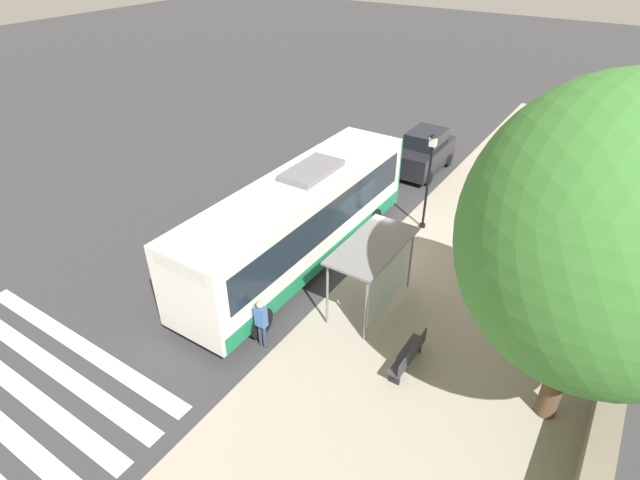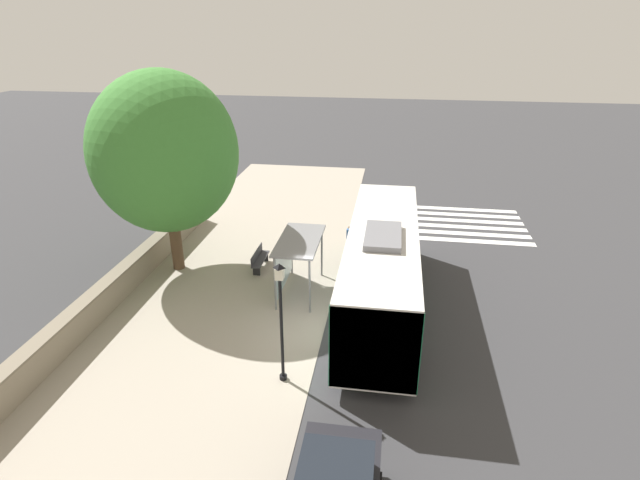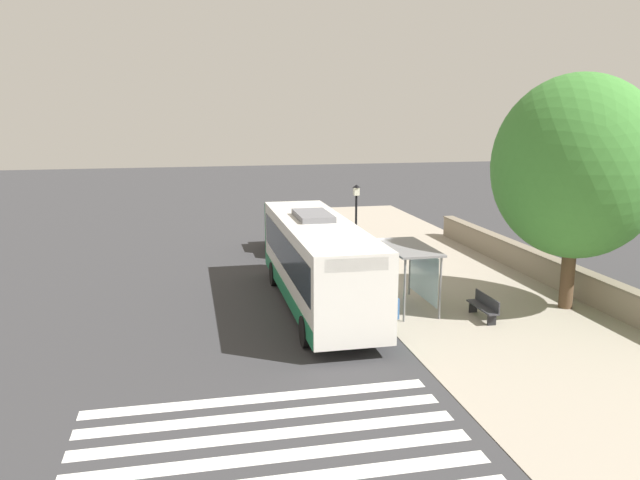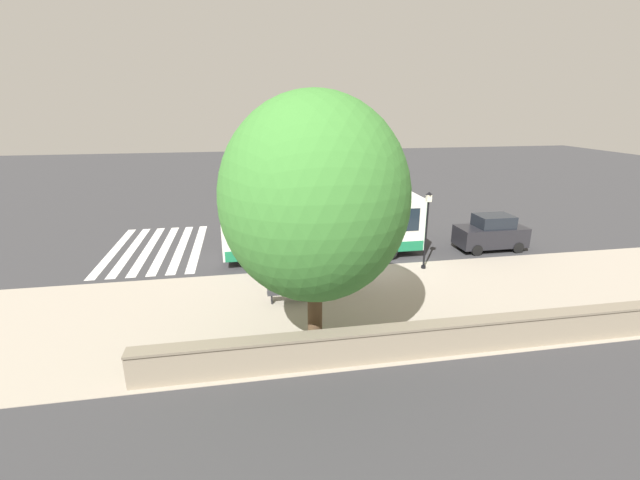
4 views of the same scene
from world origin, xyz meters
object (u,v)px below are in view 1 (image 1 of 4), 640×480
(bench, at_px, (408,355))
(shade_tree, at_px, (608,240))
(bus_shelter, at_px, (377,256))
(parked_car_behind_bus, at_px, (424,152))
(street_lamp_near, at_px, (429,174))
(bus, at_px, (300,219))
(pedestrian, at_px, (261,320))

(bench, distance_m, shade_tree, 6.11)
(bus_shelter, bearing_deg, parked_car_behind_bus, -74.77)
(bench, relative_size, street_lamp_near, 0.45)
(bus, height_order, pedestrian, bus)
(pedestrian, bearing_deg, street_lamp_near, -97.76)
(shade_tree, bearing_deg, bus, -12.64)
(bench, distance_m, parked_car_behind_bus, 13.48)
(parked_car_behind_bus, bearing_deg, shade_tree, 125.84)
(bench, bearing_deg, bus, -25.19)
(pedestrian, relative_size, parked_car_behind_bus, 0.44)
(bus, height_order, shade_tree, shade_tree)
(bus_shelter, relative_size, shade_tree, 0.39)
(shade_tree, distance_m, parked_car_behind_bus, 15.38)
(parked_car_behind_bus, bearing_deg, street_lamp_near, 113.70)
(street_lamp_near, bearing_deg, bus_shelter, 96.77)
(bus_shelter, height_order, bench, bus_shelter)
(bus, distance_m, pedestrian, 4.57)
(bus_shelter, height_order, street_lamp_near, street_lamp_near)
(shade_tree, bearing_deg, street_lamp_near, -46.97)
(bus, distance_m, parked_car_behind_bus, 9.94)
(street_lamp_near, height_order, shade_tree, shade_tree)
(bus_shelter, xyz_separation_m, bench, (-2.09, 1.86, -1.51))
(street_lamp_near, bearing_deg, shade_tree, 133.03)
(bench, xyz_separation_m, street_lamp_near, (2.75, -7.40, 1.95))
(bus_shelter, distance_m, street_lamp_near, 5.60)
(shade_tree, relative_size, parked_car_behind_bus, 2.19)
(bench, distance_m, street_lamp_near, 8.13)
(bus, xyz_separation_m, parked_car_behind_bus, (-0.57, -9.89, -0.82))
(shade_tree, bearing_deg, bus_shelter, -12.85)
(pedestrian, xyz_separation_m, bench, (-3.97, -1.59, -0.55))
(bus_shelter, height_order, pedestrian, bus_shelter)
(bus, xyz_separation_m, street_lamp_near, (-2.82, -4.79, 0.60))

